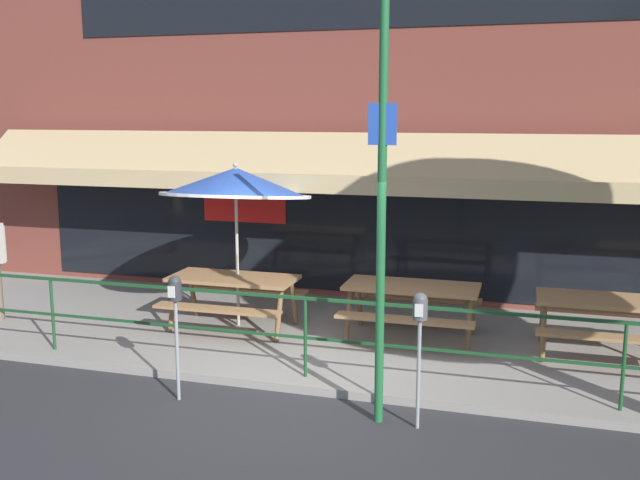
{
  "coord_description": "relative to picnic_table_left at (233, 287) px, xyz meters",
  "views": [
    {
      "loc": [
        2.41,
        -7.3,
        3.18
      ],
      "look_at": [
        -0.2,
        1.6,
        1.5
      ],
      "focal_mm": 40.0,
      "sensor_mm": 36.0,
      "label": 1
    }
  ],
  "objects": [
    {
      "name": "patio_railing",
      "position": [
        1.55,
        -1.52,
        0.09
      ],
      "size": [
        13.84,
        0.04,
        0.97
      ],
      "color": "#194723",
      "rests_on": "patio_deck"
    },
    {
      "name": "parking_meter_near",
      "position": [
        0.33,
        -2.34,
        0.44
      ],
      "size": [
        0.15,
        0.16,
        1.42
      ],
      "color": "gray",
      "rests_on": "ground"
    },
    {
      "name": "picnic_table_centre",
      "position": [
        2.52,
        0.23,
        0.0
      ],
      "size": [
        1.8,
        1.42,
        0.76
      ],
      "color": "#997047",
      "rests_on": "patio_deck"
    },
    {
      "name": "restaurant_building",
      "position": [
        1.55,
        2.41,
        2.95
      ],
      "size": [
        15.0,
        1.6,
        7.36
      ],
      "color": "brown",
      "rests_on": "ground"
    },
    {
      "name": "patio_deck",
      "position": [
        1.55,
        0.18,
        -0.66
      ],
      "size": [
        15.0,
        4.0,
        0.1
      ],
      "primitive_type": "cube",
      "color": "gray",
      "rests_on": "ground"
    },
    {
      "name": "street_sign_pole",
      "position": [
        2.59,
        -2.27,
        1.47
      ],
      "size": [
        0.28,
        0.09,
        4.25
      ],
      "color": "#1E6033",
      "rests_on": "ground"
    },
    {
      "name": "ground_plane",
      "position": [
        1.55,
        -1.82,
        -0.71
      ],
      "size": [
        120.0,
        120.0,
        0.0
      ],
      "primitive_type": "plane",
      "color": "#2D2D30"
    },
    {
      "name": "parking_meter_far",
      "position": [
        3.0,
        -2.32,
        0.44
      ],
      "size": [
        0.15,
        0.16,
        1.42
      ],
      "color": "gray",
      "rests_on": "ground"
    },
    {
      "name": "picnic_table_right",
      "position": [
        5.04,
        0.19,
        0.0
      ],
      "size": [
        1.8,
        1.42,
        0.76
      ],
      "color": "#997047",
      "rests_on": "patio_deck"
    },
    {
      "name": "picnic_table_left",
      "position": [
        0.0,
        0.0,
        0.0
      ],
      "size": [
        1.8,
        1.42,
        0.76
      ],
      "color": "#997047",
      "rests_on": "patio_deck"
    },
    {
      "name": "patio_umbrella_left",
      "position": [
        -0.0,
        0.16,
        1.47
      ],
      "size": [
        2.14,
        2.14,
        2.4
      ],
      "color": "#B7B2A8",
      "rests_on": "patio_deck"
    }
  ]
}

